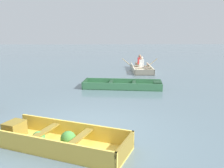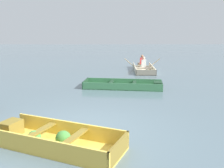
{
  "view_description": "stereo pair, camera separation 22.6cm",
  "coord_description": "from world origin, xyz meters",
  "views": [
    {
      "loc": [
        0.58,
        -5.91,
        2.51
      ],
      "look_at": [
        0.92,
        4.09,
        0.35
      ],
      "focal_mm": 40.0,
      "sensor_mm": 36.0,
      "label": 1
    },
    {
      "loc": [
        0.81,
        -5.92,
        2.51
      ],
      "look_at": [
        0.92,
        4.09,
        0.35
      ],
      "focal_mm": 40.0,
      "sensor_mm": 36.0,
      "label": 2
    }
  ],
  "objects": [
    {
      "name": "skiff_green_mid_moored",
      "position": [
        1.55,
        4.88,
        0.1
      ],
      "size": [
        3.57,
        1.58,
        0.32
      ],
      "color": "#387047",
      "rests_on": "ground"
    },
    {
      "name": "rowboat_cream_with_crew",
      "position": [
        2.99,
        9.86,
        0.17
      ],
      "size": [
        2.4,
        3.53,
        0.9
      ],
      "color": "beige",
      "rests_on": "ground"
    },
    {
      "name": "dinghy_yellow_foreground",
      "position": [
        -0.47,
        -0.77,
        0.15
      ],
      "size": [
        3.15,
        2.17,
        0.4
      ],
      "color": "#E5BC47",
      "rests_on": "ground"
    },
    {
      "name": "ground_plane",
      "position": [
        0.0,
        0.0,
        0.0
      ],
      "size": [
        80.0,
        80.0,
        0.0
      ],
      "primitive_type": "plane",
      "color": "slate"
    }
  ]
}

